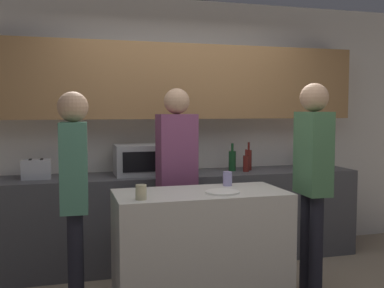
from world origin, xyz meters
TOP-DOWN VIEW (x-y plane):
  - back_wall at (0.00, 1.66)m, footprint 6.40×0.40m
  - back_counter at (0.00, 1.39)m, footprint 3.60×0.62m
  - kitchen_island at (-0.16, 0.32)m, footprint 1.32×0.62m
  - microwave at (-0.44, 1.40)m, footprint 0.52×0.39m
  - toaster at (-1.42, 1.40)m, footprint 0.26×0.16m
  - potted_plant at (1.31, 1.40)m, footprint 0.14×0.14m
  - bottle_0 at (0.52, 1.43)m, footprint 0.08×0.08m
  - bottle_1 at (0.63, 1.33)m, footprint 0.06×0.06m
  - bottle_2 at (0.71, 1.43)m, footprint 0.07×0.07m
  - plate_on_island at (-0.02, 0.21)m, footprint 0.26×0.26m
  - cup_0 at (0.13, 0.51)m, footprint 0.08×0.08m
  - cup_1 at (-0.65, 0.14)m, footprint 0.08×0.08m
  - person_left at (-1.10, 0.37)m, footprint 0.22×0.35m
  - person_center at (0.78, 0.27)m, footprint 0.23×0.35m
  - person_right at (-0.21, 0.89)m, footprint 0.36×0.23m

SIDE VIEW (x-z plane):
  - back_counter at x=0.00m, z-range 0.00..0.90m
  - kitchen_island at x=-0.16m, z-range 0.00..0.91m
  - plate_on_island at x=-0.02m, z-range 0.91..0.93m
  - cup_1 at x=-0.65m, z-range 0.91..1.02m
  - cup_0 at x=0.13m, z-range 0.91..1.03m
  - bottle_1 at x=0.63m, z-range 0.88..1.11m
  - toaster at x=-1.42m, z-range 0.90..1.09m
  - person_left at x=-1.10m, z-range 0.16..1.83m
  - bottle_0 at x=0.52m, z-range 0.87..1.16m
  - bottle_2 at x=0.71m, z-range 0.87..1.17m
  - person_right at x=-0.21m, z-range 0.17..1.90m
  - microwave at x=-0.44m, z-range 0.90..1.20m
  - person_center at x=0.78m, z-range 0.18..1.93m
  - potted_plant at x=1.31m, z-range 0.90..1.30m
  - back_wall at x=0.00m, z-range 0.19..2.89m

